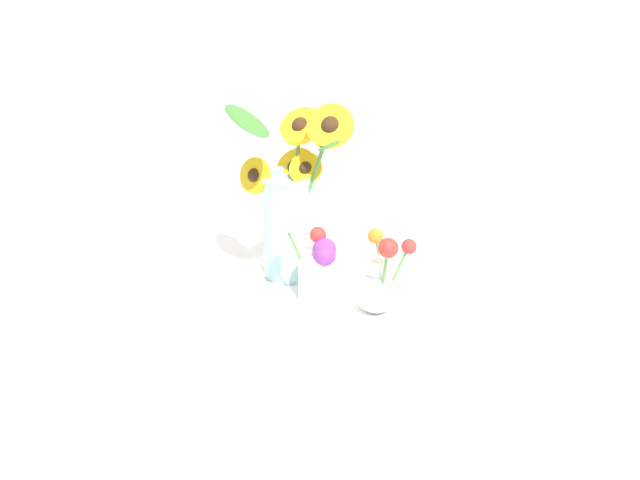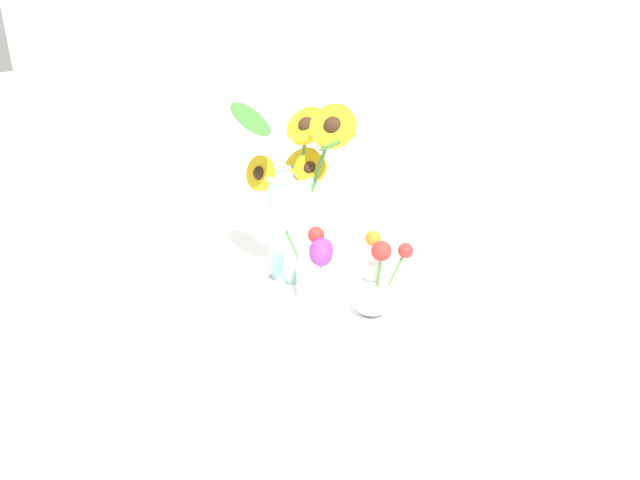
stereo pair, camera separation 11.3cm
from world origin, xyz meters
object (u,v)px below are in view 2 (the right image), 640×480
mason_jar_sunflowers (296,208)px  vase_bulb_right (374,287)px  vase_small_center (314,266)px  serving_tray (320,298)px

mason_jar_sunflowers → vase_bulb_right: (0.21, -0.04, -0.08)m
mason_jar_sunflowers → vase_small_center: bearing=-35.2°
serving_tray → vase_small_center: size_ratio=2.32×
vase_bulb_right → mason_jar_sunflowers: bearing=169.3°
serving_tray → vase_small_center: bearing=-70.1°
serving_tray → mason_jar_sunflowers: bearing=157.2°
serving_tray → mason_jar_sunflowers: size_ratio=1.14×
serving_tray → vase_small_center: (0.01, -0.03, 0.09)m
mason_jar_sunflowers → vase_bulb_right: bearing=-10.7°
serving_tray → vase_small_center: vase_small_center is taller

